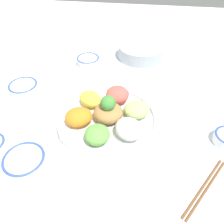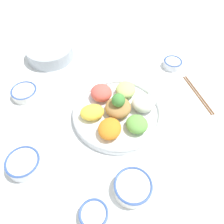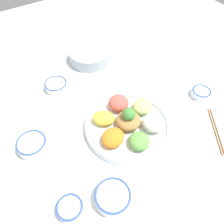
% 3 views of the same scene
% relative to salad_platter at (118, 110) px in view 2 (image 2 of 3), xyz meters
% --- Properties ---
extents(ground_plane, '(2.40, 2.40, 0.00)m').
position_rel_salad_platter_xyz_m(ground_plane, '(0.03, -0.03, -0.03)').
color(ground_plane, white).
extents(salad_platter, '(0.34, 0.34, 0.11)m').
position_rel_salad_platter_xyz_m(salad_platter, '(0.00, 0.00, 0.00)').
color(salad_platter, white).
rests_on(salad_platter, ground_plane).
extents(sauce_bowl_red, '(0.11, 0.11, 0.04)m').
position_rel_salad_platter_xyz_m(sauce_bowl_red, '(0.35, -0.12, -0.01)').
color(sauce_bowl_red, white).
rests_on(sauce_bowl_red, ground_plane).
extents(rice_bowl_blue, '(0.08, 0.08, 0.03)m').
position_rel_salad_platter_xyz_m(rice_bowl_blue, '(0.33, 0.15, -0.01)').
color(rice_bowl_blue, white).
rests_on(rice_bowl_blue, ground_plane).
extents(sauce_bowl_dark, '(0.08, 0.08, 0.03)m').
position_rel_salad_platter_xyz_m(sauce_bowl_dark, '(-0.37, 0.03, -0.01)').
color(sauce_bowl_dark, white).
rests_on(sauce_bowl_dark, ground_plane).
extents(rice_bowl_plain, '(0.11, 0.11, 0.04)m').
position_rel_salad_platter_xyz_m(rice_bowl_plain, '(0.20, 0.20, -0.00)').
color(rice_bowl_plain, white).
rests_on(rice_bowl_plain, ground_plane).
extents(sauce_bowl_far, '(0.10, 0.10, 0.03)m').
position_rel_salad_platter_xyz_m(sauce_bowl_far, '(0.15, -0.36, -0.01)').
color(sauce_bowl_far, white).
rests_on(sauce_bowl_far, ground_plane).
extents(side_serving_bowl, '(0.21, 0.21, 0.06)m').
position_rel_salad_platter_xyz_m(side_serving_bowl, '(-0.09, -0.46, 0.00)').
color(side_serving_bowl, '#A8B2BC').
rests_on(side_serving_bowl, ground_plane).
extents(chopsticks_pair_near, '(0.14, 0.19, 0.01)m').
position_rel_salad_platter_xyz_m(chopsticks_pair_near, '(-0.28, 0.20, -0.02)').
color(chopsticks_pair_near, brown).
rests_on(chopsticks_pair_near, ground_plane).
extents(serving_spoon_main, '(0.07, 0.12, 0.01)m').
position_rel_salad_platter_xyz_m(serving_spoon_main, '(-0.28, -0.08, -0.03)').
color(serving_spoon_main, white).
rests_on(serving_spoon_main, ground_plane).
extents(serving_spoon_extra, '(0.08, 0.11, 0.01)m').
position_rel_salad_platter_xyz_m(serving_spoon_extra, '(-0.17, -0.21, -0.03)').
color(serving_spoon_extra, white).
rests_on(serving_spoon_extra, ground_plane).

